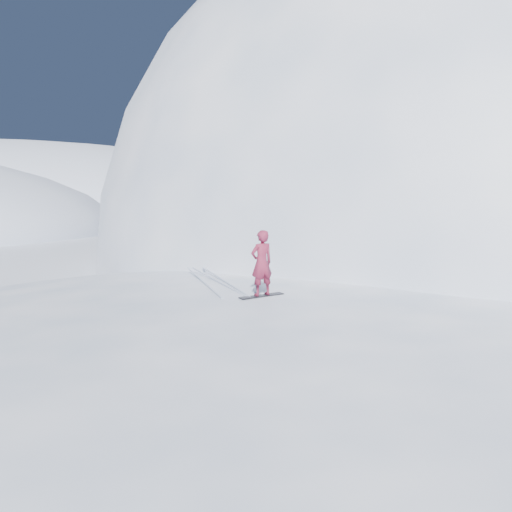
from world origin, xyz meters
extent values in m
plane|color=white|center=(0.00, 0.00, 0.00)|extent=(400.00, 400.00, 0.00)
ellipsoid|color=white|center=(1.00, 3.00, 0.00)|extent=(36.00, 28.00, 4.80)
ellipsoid|color=white|center=(22.00, 26.00, 0.00)|extent=(60.00, 56.00, 56.00)
ellipsoid|color=white|center=(10.00, 20.00, 0.00)|extent=(28.00, 24.00, 18.00)
ellipsoid|color=white|center=(-40.00, 110.00, 0.00)|extent=(140.00, 90.00, 36.00)
ellipsoid|color=white|center=(-4.00, -2.00, 0.00)|extent=(6.00, 5.40, 0.80)
ellipsoid|color=white|center=(-2.00, 6.00, 0.00)|extent=(7.00, 6.30, 1.00)
ellipsoid|color=white|center=(7.00, 4.00, 0.00)|extent=(4.00, 3.60, 0.60)
cube|color=black|center=(0.68, 2.55, 2.41)|extent=(1.47, 0.79, 0.02)
imported|color=maroon|center=(0.68, 2.55, 3.42)|extent=(0.85, 0.71, 1.99)
cube|color=silver|center=(-0.97, 5.40, 2.42)|extent=(0.93, 5.95, 0.04)
cube|color=silver|center=(-0.49, 5.40, 2.42)|extent=(1.50, 5.84, 0.04)
cube|color=silver|center=(-0.24, 5.40, 2.42)|extent=(1.14, 5.91, 0.04)
camera|label=1|loc=(-1.82, -10.82, 5.48)|focal=32.00mm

